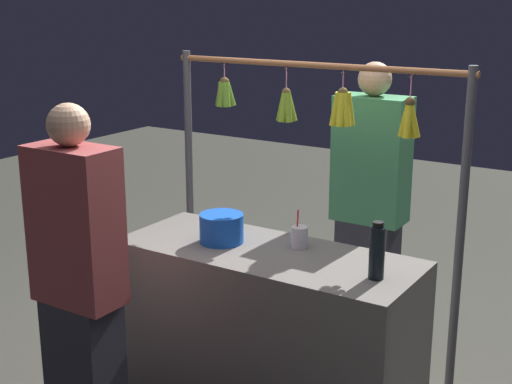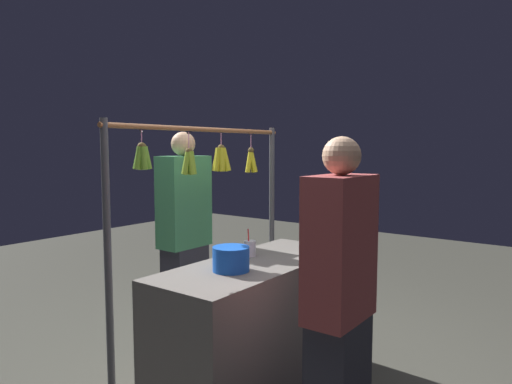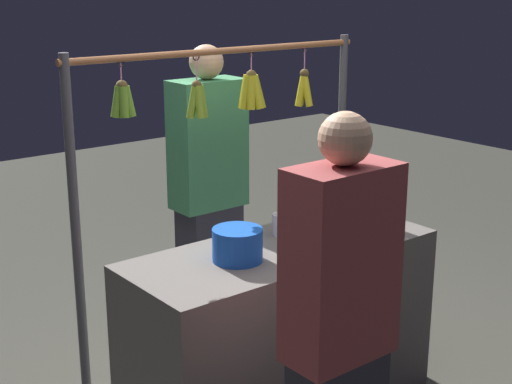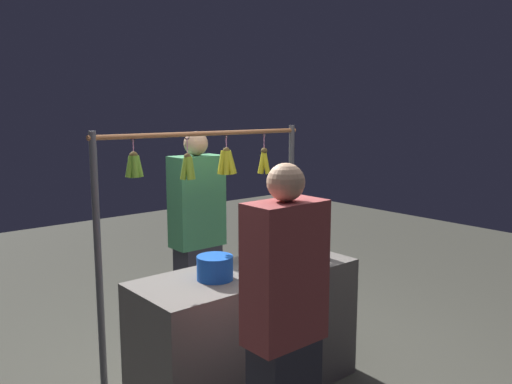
{
  "view_description": "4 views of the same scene",
  "coord_description": "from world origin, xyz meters",
  "views": [
    {
      "loc": [
        -1.78,
        2.88,
        2.07
      ],
      "look_at": [
        0.07,
        0.0,
        1.14
      ],
      "focal_mm": 51.06,
      "sensor_mm": 36.0,
      "label": 1
    },
    {
      "loc": [
        2.41,
        1.8,
        1.6
      ],
      "look_at": [
        -0.0,
        0.0,
        1.31
      ],
      "focal_mm": 32.76,
      "sensor_mm": 36.0,
      "label": 2
    },
    {
      "loc": [
        2.16,
        2.5,
        2.06
      ],
      "look_at": [
        0.15,
        0.0,
        1.14
      ],
      "focal_mm": 52.69,
      "sensor_mm": 36.0,
      "label": 3
    },
    {
      "loc": [
        2.11,
        2.58,
        1.9
      ],
      "look_at": [
        -0.08,
        0.0,
        1.36
      ],
      "focal_mm": 37.21,
      "sensor_mm": 36.0,
      "label": 4
    }
  ],
  "objects": [
    {
      "name": "display_rack",
      "position": [
        0.0,
        -0.44,
        1.24
      ],
      "size": [
        1.7,
        0.14,
        1.76
      ],
      "color": "#4C4C51",
      "rests_on": "ground"
    },
    {
      "name": "customer_person",
      "position": [
        0.45,
        0.83,
        0.82
      ],
      "size": [
        0.39,
        0.21,
        1.65
      ],
      "color": "#2D2D38",
      "rests_on": "ground"
    },
    {
      "name": "drink_cup",
      "position": [
        -0.11,
        -0.13,
        0.9
      ],
      "size": [
        0.08,
        0.08,
        0.19
      ],
      "color": "silver",
      "rests_on": "market_counter"
    },
    {
      "name": "water_bottle",
      "position": [
        -0.6,
        0.04,
        0.98
      ],
      "size": [
        0.07,
        0.07,
        0.26
      ],
      "color": "black",
      "rests_on": "market_counter"
    },
    {
      "name": "market_counter",
      "position": [
        0.0,
        0.0,
        0.42
      ],
      "size": [
        1.52,
        0.61,
        0.85
      ],
      "primitive_type": "cube",
      "color": "#66605B",
      "rests_on": "ground"
    },
    {
      "name": "vendor_person",
      "position": [
        -0.17,
        -0.83,
        0.85
      ],
      "size": [
        0.41,
        0.22,
        1.72
      ],
      "color": "#2D2D38",
      "rests_on": "ground"
    },
    {
      "name": "blue_bucket",
      "position": [
        0.27,
        0.01,
        0.92
      ],
      "size": [
        0.22,
        0.22,
        0.15
      ],
      "primitive_type": "cylinder",
      "color": "blue",
      "rests_on": "market_counter"
    }
  ]
}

